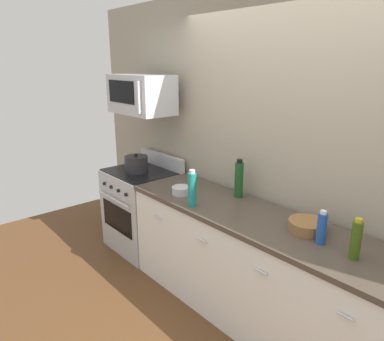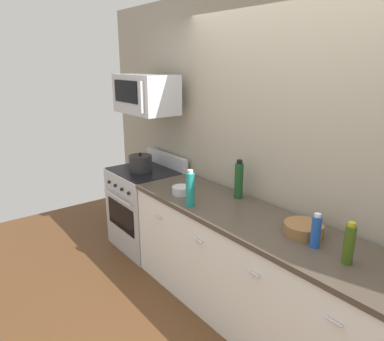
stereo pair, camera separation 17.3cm
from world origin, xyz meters
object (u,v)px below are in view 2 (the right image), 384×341
Objects in this scene: stockpot at (140,163)px; bowl_wooden_salad at (303,228)px; bottle_wine_green at (239,180)px; bottle_soda_blue at (316,231)px; bottle_sparkling_teal at (190,189)px; microwave at (146,94)px; range_oven at (146,208)px; bowl_steel_prep at (181,190)px; bottle_olive_oil at (349,244)px.

bowl_wooden_salad is at bearing 3.72° from stockpot.
bottle_soda_blue is at bearing -14.14° from bottle_wine_green.
stockpot is at bearing -176.28° from bowl_wooden_salad.
bottle_wine_green reaches higher than bottle_sparkling_teal.
bottle_sparkling_teal is (1.12, -0.27, -0.68)m from microwave.
range_oven is at bearing -177.79° from bowl_wooden_salad.
bottle_sparkling_teal is 0.31m from bowl_steel_prep.
bowl_steel_prep is at bearing -11.11° from microwave.
bowl_steel_prep is at bearing -138.17° from bottle_wine_green.
range_oven is 4.24× the size of stockpot.
bottle_soda_blue is at bearing -30.97° from bowl_wooden_salad.
bottle_wine_green is 0.46m from bottle_sparkling_teal.
bottle_wine_green reaches higher than bowl_steel_prep.
microwave reaches higher than stockpot.
bottle_sparkling_teal is (-1.29, -0.19, 0.02)m from bottle_olive_oil.
microwave is 4.40× the size of bowl_steel_prep.
microwave is 3.20× the size of bottle_soda_blue.
bottle_wine_green is (1.24, 0.18, -0.67)m from microwave.
microwave reaches higher than bottle_wine_green.
bottle_soda_blue is 0.19m from bowl_wooden_salad.
bowl_steel_prep is (0.86, -0.12, 0.49)m from range_oven.
range_oven is 3.42× the size of bottle_sparkling_teal.
bottle_wine_green is 0.53m from bowl_steel_prep.
stockpot is at bearing -179.01° from bottle_soda_blue.
microwave is at bearing -179.06° from bowl_wooden_salad.
microwave is 2.81× the size of bottle_olive_oil.
bottle_sparkling_teal is 0.95m from bowl_wooden_salad.
bottle_olive_oil is 0.42m from bowl_wooden_salad.
stockpot is at bearing -90.00° from range_oven.
bottle_olive_oil reaches higher than bowl_steel_prep.
bowl_wooden_salad is at bearing 149.03° from bottle_soda_blue.
range_oven is 2.25m from bottle_soda_blue.
microwave is 2.17m from bowl_wooden_salad.
bottle_olive_oil reaches higher than bottle_soda_blue.
bottle_soda_blue is 0.86× the size of bowl_wooden_salad.
bowl_wooden_salad is at bearing 18.83° from bottle_sparkling_teal.
stockpot is at bearing 171.22° from bottle_sparkling_teal.
stockpot is (-0.00, -0.10, -0.74)m from microwave.
range_oven reaches higher than bowl_wooden_salad.
bottle_sparkling_teal is at bearing -104.38° from bottle_wine_green.
bowl_steel_prep is at bearing -4.67° from stockpot.
bottle_wine_green is at bearing 8.05° from microwave.
bottle_sparkling_teal reaches higher than bottle_soda_blue.
bowl_steel_prep is at bearing -176.88° from bottle_olive_oil.
stockpot is (-1.12, 0.17, -0.06)m from bottle_sparkling_teal.
bowl_wooden_salad is at bearing 2.21° from range_oven.
bowl_steel_prep is (-1.32, -0.11, -0.07)m from bottle_soda_blue.
bottle_sparkling_teal is at bearing -8.78° from stockpot.
bottle_sparkling_teal reaches higher than range_oven.
bottle_olive_oil is (2.41, -0.08, -0.70)m from microwave.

